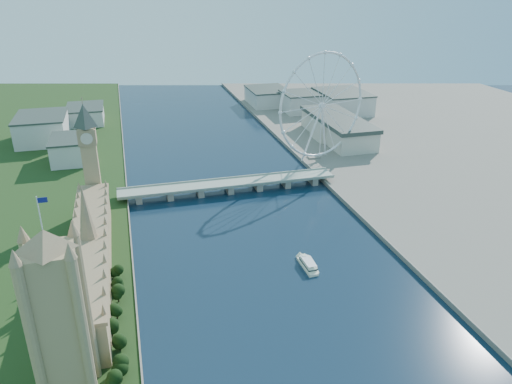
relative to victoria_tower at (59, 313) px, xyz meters
name	(u,v)px	position (x,y,z in m)	size (l,w,h in m)	color
tree_row	(117,363)	(22.00, 11.00, -45.72)	(8.01, 200.01, 19.54)	black
victoria_tower	(59,313)	(0.00, 0.00, 0.00)	(28.16, 28.16, 112.00)	tan
parliament_range	(92,256)	(7.00, 115.00, -36.01)	(24.00, 200.00, 70.00)	tan
big_ben	(88,146)	(7.00, 223.00, 12.08)	(20.02, 20.02, 110.00)	tan
westminster_bridge	(229,185)	(135.00, 245.00, -47.86)	(220.00, 22.00, 9.50)	gray
london_eye	(322,106)	(254.98, 300.08, 13.03)	(113.60, 39.12, 124.30)	silver
county_hall	(337,140)	(310.00, 375.00, -54.49)	(54.00, 144.00, 35.00)	beige
city_skyline	(218,111)	(174.22, 505.08, -37.53)	(505.00, 280.00, 32.00)	beige
tour_boat_near	(310,267)	(163.41, 88.09, -54.49)	(6.52, 25.74, 5.65)	silver
tour_boat_far	(307,268)	(160.90, 87.82, -54.49)	(7.52, 29.44, 6.50)	silver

